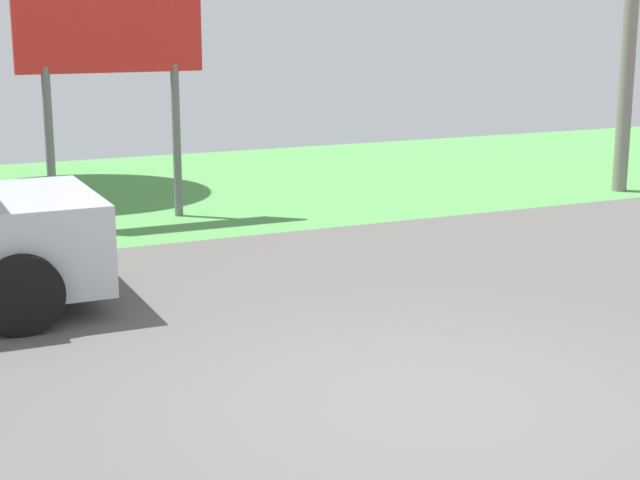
% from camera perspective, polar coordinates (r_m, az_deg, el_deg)
% --- Properties ---
extents(ground_plane, '(40.00, 22.00, 0.20)m').
position_cam_1_polar(ground_plane, '(10.27, -2.18, -3.81)').
color(ground_plane, '#565451').
extents(roadside_billboard, '(2.60, 0.12, 3.50)m').
position_cam_1_polar(roadside_billboard, '(14.21, -11.97, 11.19)').
color(roadside_billboard, slate).
rests_on(roadside_billboard, ground_plane).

